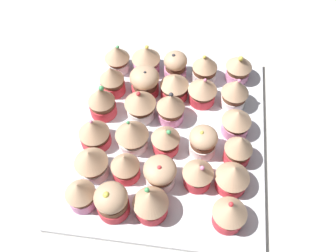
# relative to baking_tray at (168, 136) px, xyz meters

# --- Properties ---
(ground_plane) EXTENTS (1.80, 1.80, 0.03)m
(ground_plane) POSITION_rel_baking_tray_xyz_m (0.00, 0.00, -0.02)
(ground_plane) COLOR beige
(baking_tray) EXTENTS (0.47, 0.40, 0.01)m
(baking_tray) POSITION_rel_baking_tray_xyz_m (0.00, 0.00, 0.00)
(baking_tray) COLOR silver
(baking_tray) RESTS_ON ground_plane
(cupcake_0) EXTENTS (0.06, 0.06, 0.07)m
(cupcake_0) POSITION_rel_baking_tray_xyz_m (-0.17, -0.13, 0.04)
(cupcake_0) COLOR #D1333D
(cupcake_0) RESTS_ON baking_tray
(cupcake_1) EXTENTS (0.07, 0.07, 0.07)m
(cupcake_1) POSITION_rel_baking_tray_xyz_m (-0.10, -0.13, 0.04)
(cupcake_1) COLOR #D1333D
(cupcake_1) RESTS_ON baking_tray
(cupcake_2) EXTENTS (0.06, 0.06, 0.08)m
(cupcake_2) POSITION_rel_baking_tray_xyz_m (-0.04, -0.14, 0.05)
(cupcake_2) COLOR #D1333D
(cupcake_2) RESTS_ON baking_tray
(cupcake_3) EXTENTS (0.06, 0.06, 0.07)m
(cupcake_3) POSITION_rel_baking_tray_xyz_m (0.03, -0.14, 0.04)
(cupcake_3) COLOR pink
(cupcake_3) RESTS_ON baking_tray
(cupcake_4) EXTENTS (0.06, 0.06, 0.08)m
(cupcake_4) POSITION_rel_baking_tray_xyz_m (0.10, -0.13, 0.05)
(cupcake_4) COLOR white
(cupcake_4) RESTS_ON baking_tray
(cupcake_5) EXTENTS (0.06, 0.06, 0.07)m
(cupcake_5) POSITION_rel_baking_tray_xyz_m (0.18, -0.14, 0.04)
(cupcake_5) COLOR pink
(cupcake_5) RESTS_ON baking_tray
(cupcake_6) EXTENTS (0.06, 0.06, 0.07)m
(cupcake_6) POSITION_rel_baking_tray_xyz_m (-0.10, -0.07, 0.04)
(cupcake_6) COLOR #D1333D
(cupcake_6) RESTS_ON baking_tray
(cupcake_7) EXTENTS (0.06, 0.06, 0.07)m
(cupcake_7) POSITION_rel_baking_tray_xyz_m (-0.03, -0.07, 0.04)
(cupcake_7) COLOR white
(cupcake_7) RESTS_ON baking_tray
(cupcake_8) EXTENTS (0.06, 0.06, 0.07)m
(cupcake_8) POSITION_rel_baking_tray_xyz_m (0.10, -0.06, 0.04)
(cupcake_8) COLOR #D1333D
(cupcake_8) RESTS_ON baking_tray
(cupcake_9) EXTENTS (0.06, 0.06, 0.08)m
(cupcake_9) POSITION_rel_baking_tray_xyz_m (0.17, -0.06, 0.04)
(cupcake_9) COLOR white
(cupcake_9) RESTS_ON baking_tray
(cupcake_10) EXTENTS (0.06, 0.06, 0.08)m
(cupcake_10) POSITION_rel_baking_tray_xyz_m (-0.17, 0.01, 0.05)
(cupcake_10) COLOR #D1333D
(cupcake_10) RESTS_ON baking_tray
(cupcake_11) EXTENTS (0.06, 0.06, 0.07)m
(cupcake_11) POSITION_rel_baking_tray_xyz_m (-0.11, 0.00, 0.04)
(cupcake_11) COLOR white
(cupcake_11) RESTS_ON baking_tray
(cupcake_12) EXTENTS (0.06, 0.06, 0.07)m
(cupcake_12) POSITION_rel_baking_tray_xyz_m (-0.04, -0.00, 0.04)
(cupcake_12) COLOR #D1333D
(cupcake_12) RESTS_ON baking_tray
(cupcake_13) EXTENTS (0.06, 0.06, 0.08)m
(cupcake_13) POSITION_rel_baking_tray_xyz_m (0.04, 0.00, 0.04)
(cupcake_13) COLOR pink
(cupcake_13) RESTS_ON baking_tray
(cupcake_14) EXTENTS (0.06, 0.06, 0.07)m
(cupcake_14) POSITION_rel_baking_tray_xyz_m (0.11, -0.00, 0.04)
(cupcake_14) COLOR #D1333D
(cupcake_14) RESTS_ON baking_tray
(cupcake_15) EXTENTS (0.05, 0.05, 0.07)m
(cupcake_15) POSITION_rel_baking_tray_xyz_m (0.17, 0.01, 0.04)
(cupcake_15) COLOR pink
(cupcake_15) RESTS_ON baking_tray
(cupcake_16) EXTENTS (0.06, 0.06, 0.08)m
(cupcake_16) POSITION_rel_baking_tray_xyz_m (-0.18, 0.08, 0.04)
(cupcake_16) COLOR #D1333D
(cupcake_16) RESTS_ON baking_tray
(cupcake_17) EXTENTS (0.06, 0.06, 0.07)m
(cupcake_17) POSITION_rel_baking_tray_xyz_m (-0.10, 0.07, 0.04)
(cupcake_17) COLOR #D1333D
(cupcake_17) RESTS_ON baking_tray
(cupcake_18) EXTENTS (0.07, 0.07, 0.08)m
(cupcake_18) POSITION_rel_baking_tray_xyz_m (-0.03, 0.07, 0.05)
(cupcake_18) COLOR white
(cupcake_18) RESTS_ON baking_tray
(cupcake_19) EXTENTS (0.07, 0.07, 0.08)m
(cupcake_19) POSITION_rel_baking_tray_xyz_m (0.04, 0.06, 0.04)
(cupcake_19) COLOR white
(cupcake_19) RESTS_ON baking_tray
(cupcake_20) EXTENTS (0.07, 0.07, 0.07)m
(cupcake_20) POSITION_rel_baking_tray_xyz_m (0.11, 0.07, 0.04)
(cupcake_20) COLOR #D1333D
(cupcake_20) RESTS_ON baking_tray
(cupcake_21) EXTENTS (0.07, 0.07, 0.07)m
(cupcake_21) POSITION_rel_baking_tray_xyz_m (0.18, 0.08, 0.04)
(cupcake_21) COLOR pink
(cupcake_21) RESTS_ON baking_tray
(cupcake_22) EXTENTS (0.06, 0.06, 0.07)m
(cupcake_22) POSITION_rel_baking_tray_xyz_m (-0.17, 0.14, 0.04)
(cupcake_22) COLOR pink
(cupcake_22) RESTS_ON baking_tray
(cupcake_23) EXTENTS (0.06, 0.06, 0.07)m
(cupcake_23) POSITION_rel_baking_tray_xyz_m (-0.11, 0.13, 0.04)
(cupcake_23) COLOR white
(cupcake_23) RESTS_ON baking_tray
(cupcake_24) EXTENTS (0.06, 0.06, 0.07)m
(cupcake_24) POSITION_rel_baking_tray_xyz_m (-0.04, 0.14, 0.04)
(cupcake_24) COLOR #D1333D
(cupcake_24) RESTS_ON baking_tray
(cupcake_25) EXTENTS (0.06, 0.06, 0.08)m
(cupcake_25) POSITION_rel_baking_tray_xyz_m (0.04, 0.15, 0.05)
(cupcake_25) COLOR #D1333D
(cupcake_25) RESTS_ON baking_tray
(cupcake_26) EXTENTS (0.05, 0.05, 0.07)m
(cupcake_26) POSITION_rel_baking_tray_xyz_m (0.10, 0.14, 0.04)
(cupcake_26) COLOR #D1333D
(cupcake_26) RESTS_ON baking_tray
(cupcake_27) EXTENTS (0.06, 0.06, 0.07)m
(cupcake_27) POSITION_rel_baking_tray_xyz_m (0.17, 0.14, 0.04)
(cupcake_27) COLOR white
(cupcake_27) RESTS_ON baking_tray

